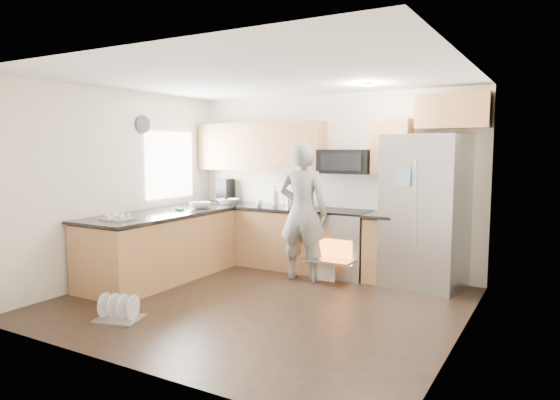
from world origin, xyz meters
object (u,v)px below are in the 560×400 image
Objects in this scene: person at (303,212)px; dish_rack at (119,313)px; stove_range at (342,228)px; refrigerator at (425,211)px.

dish_rack is (-0.92, -2.43, -0.87)m from person.
refrigerator is (1.15, 0.01, 0.32)m from stove_range.
refrigerator reaches higher than stove_range.
stove_range is at bearing 66.10° from dish_rack.
person is (-0.38, -0.49, 0.27)m from stove_range.
person is 2.74m from dish_rack.
dish_rack is at bearing 62.82° from person.
person reaches higher than stove_range.
refrigerator reaches higher than dish_rack.
stove_range is 0.90× the size of refrigerator.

